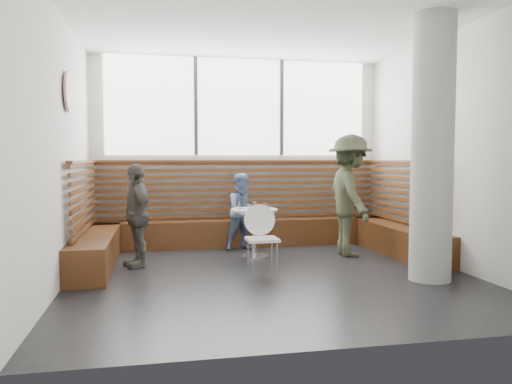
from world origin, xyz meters
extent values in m
cube|color=silver|center=(0.00, 0.00, 1.60)|extent=(5.00, 5.00, 3.20)
cube|color=black|center=(0.00, 0.00, 0.00)|extent=(5.00, 5.00, 0.01)
cube|color=white|center=(0.00, 0.00, 3.20)|extent=(5.00, 5.00, 0.01)
cube|color=white|center=(0.00, 2.48, 2.38)|extent=(4.50, 0.02, 1.65)
cube|color=#3F3F42|center=(-0.75, 2.46, 2.38)|extent=(0.06, 0.04, 1.65)
cube|color=#3F3F42|center=(0.75, 2.46, 2.38)|extent=(0.06, 0.04, 1.65)
cube|color=#412310|center=(0.00, 2.25, 0.23)|extent=(5.00, 0.50, 0.45)
cube|color=#412310|center=(-2.25, 1.25, 0.23)|extent=(0.50, 2.50, 0.45)
cube|color=#412310|center=(2.25, 1.25, 0.23)|extent=(0.50, 2.50, 0.45)
cube|color=#462611|center=(0.00, 2.42, 0.95)|extent=(4.88, 0.08, 0.98)
cube|color=#462611|center=(-2.42, 1.25, 0.95)|extent=(0.08, 2.38, 0.98)
cube|color=#462611|center=(2.42, 1.25, 0.95)|extent=(0.08, 2.38, 0.98)
cylinder|color=gray|center=(1.85, -0.60, 1.60)|extent=(0.50, 0.50, 3.20)
cylinder|color=white|center=(-2.46, 0.40, 2.30)|extent=(0.03, 0.50, 0.50)
cylinder|color=silver|center=(0.02, 1.24, 0.01)|extent=(0.45, 0.45, 0.02)
cylinder|color=silver|center=(0.02, 1.24, 0.36)|extent=(0.06, 0.06, 0.70)
cylinder|color=#B7B7BA|center=(0.02, 1.24, 0.71)|extent=(0.71, 0.71, 0.03)
cube|color=white|center=(-0.07, 0.22, 0.43)|extent=(0.40, 0.38, 0.04)
cylinder|color=white|center=(-0.07, 0.39, 0.67)|extent=(0.42, 0.10, 0.42)
cylinder|color=silver|center=(-0.23, 0.08, 0.21)|extent=(0.02, 0.02, 0.41)
cylinder|color=silver|center=(0.09, 0.08, 0.21)|extent=(0.02, 0.02, 0.41)
cylinder|color=silver|center=(-0.23, 0.37, 0.21)|extent=(0.02, 0.02, 0.41)
cylinder|color=silver|center=(0.09, 0.37, 0.21)|extent=(0.02, 0.02, 0.41)
imported|color=#383D29|center=(1.48, 1.07, 0.93)|extent=(0.75, 1.23, 1.85)
imported|color=#5E72A4|center=(-0.03, 1.88, 0.62)|extent=(0.71, 0.61, 1.25)
imported|color=#53514B|center=(-1.70, 0.89, 0.71)|extent=(0.60, 0.90, 1.42)
cylinder|color=white|center=(-0.13, 1.30, 0.74)|extent=(0.21, 0.21, 0.01)
cylinder|color=white|center=(0.12, 1.38, 0.74)|extent=(0.21, 0.21, 0.01)
cylinder|color=white|center=(-0.21, 1.22, 0.78)|extent=(0.07, 0.07, 0.11)
cylinder|color=white|center=(0.02, 1.20, 0.79)|extent=(0.08, 0.08, 0.12)
cylinder|color=white|center=(0.19, 1.24, 0.78)|extent=(0.07, 0.07, 0.10)
cube|color=#A5C64C|center=(0.08, 1.02, 0.73)|extent=(0.23, 0.20, 0.00)
camera|label=1|loc=(-1.41, -6.09, 1.48)|focal=35.00mm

